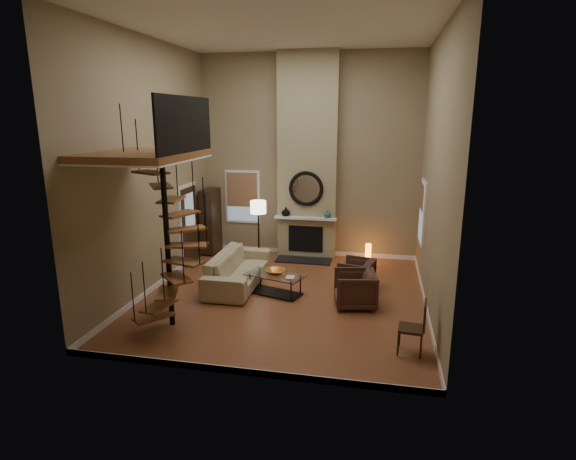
% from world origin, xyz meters
% --- Properties ---
extents(ground, '(6.00, 6.50, 0.01)m').
position_xyz_m(ground, '(0.00, 0.00, -0.01)').
color(ground, '#A15B33').
rests_on(ground, ground).
extents(back_wall, '(6.00, 0.02, 5.50)m').
position_xyz_m(back_wall, '(0.00, 3.25, 2.75)').
color(back_wall, '#91805D').
rests_on(back_wall, ground).
extents(front_wall, '(6.00, 0.02, 5.50)m').
position_xyz_m(front_wall, '(0.00, -3.25, 2.75)').
color(front_wall, '#91805D').
rests_on(front_wall, ground).
extents(left_wall, '(0.02, 6.50, 5.50)m').
position_xyz_m(left_wall, '(-3.00, 0.00, 2.75)').
color(left_wall, '#91805D').
rests_on(left_wall, ground).
extents(right_wall, '(0.02, 6.50, 5.50)m').
position_xyz_m(right_wall, '(3.00, 0.00, 2.75)').
color(right_wall, '#91805D').
rests_on(right_wall, ground).
extents(ceiling, '(6.00, 6.50, 0.01)m').
position_xyz_m(ceiling, '(0.00, 0.00, 5.50)').
color(ceiling, silver).
rests_on(ceiling, back_wall).
extents(baseboard_back, '(6.00, 0.02, 0.12)m').
position_xyz_m(baseboard_back, '(0.00, 3.24, 0.06)').
color(baseboard_back, white).
rests_on(baseboard_back, ground).
extents(baseboard_front, '(6.00, 0.02, 0.12)m').
position_xyz_m(baseboard_front, '(0.00, -3.24, 0.06)').
color(baseboard_front, white).
rests_on(baseboard_front, ground).
extents(baseboard_left, '(0.02, 6.50, 0.12)m').
position_xyz_m(baseboard_left, '(-2.99, 0.00, 0.06)').
color(baseboard_left, white).
rests_on(baseboard_left, ground).
extents(baseboard_right, '(0.02, 6.50, 0.12)m').
position_xyz_m(baseboard_right, '(2.99, 0.00, 0.06)').
color(baseboard_right, white).
rests_on(baseboard_right, ground).
extents(chimney_breast, '(1.60, 0.38, 5.50)m').
position_xyz_m(chimney_breast, '(0.00, 3.06, 2.75)').
color(chimney_breast, '#978B62').
rests_on(chimney_breast, ground).
extents(hearth, '(1.50, 0.60, 0.04)m').
position_xyz_m(hearth, '(0.00, 2.57, 0.02)').
color(hearth, black).
rests_on(hearth, ground).
extents(firebox, '(0.95, 0.02, 0.72)m').
position_xyz_m(firebox, '(0.00, 2.86, 0.55)').
color(firebox, black).
rests_on(firebox, chimney_breast).
extents(mantel, '(1.70, 0.18, 0.06)m').
position_xyz_m(mantel, '(0.00, 2.78, 1.15)').
color(mantel, white).
rests_on(mantel, chimney_breast).
extents(mirror_frame, '(0.94, 0.10, 0.94)m').
position_xyz_m(mirror_frame, '(0.00, 2.84, 1.95)').
color(mirror_frame, black).
rests_on(mirror_frame, chimney_breast).
extents(mirror_disc, '(0.80, 0.01, 0.80)m').
position_xyz_m(mirror_disc, '(0.00, 2.85, 1.95)').
color(mirror_disc, white).
rests_on(mirror_disc, chimney_breast).
extents(vase_left, '(0.24, 0.24, 0.25)m').
position_xyz_m(vase_left, '(-0.55, 2.82, 1.30)').
color(vase_left, black).
rests_on(vase_left, mantel).
extents(vase_right, '(0.20, 0.20, 0.21)m').
position_xyz_m(vase_right, '(0.60, 2.82, 1.28)').
color(vase_right, '#1A555D').
rests_on(vase_right, mantel).
extents(window_back, '(1.02, 0.06, 1.52)m').
position_xyz_m(window_back, '(-1.90, 3.22, 1.62)').
color(window_back, white).
rests_on(window_back, back_wall).
extents(window_right, '(0.06, 1.02, 1.52)m').
position_xyz_m(window_right, '(2.97, 2.00, 1.63)').
color(window_right, white).
rests_on(window_right, right_wall).
extents(entry_door, '(0.10, 1.05, 2.16)m').
position_xyz_m(entry_door, '(-2.95, 1.80, 1.05)').
color(entry_door, white).
rests_on(entry_door, ground).
extents(loft, '(1.70, 2.20, 1.09)m').
position_xyz_m(loft, '(-2.04, -1.80, 3.24)').
color(loft, brown).
rests_on(loft, left_wall).
extents(spiral_stair, '(1.47, 1.47, 4.06)m').
position_xyz_m(spiral_stair, '(-1.78, -1.79, 1.78)').
color(spiral_stair, black).
rests_on(spiral_stair, ground).
extents(hutch, '(0.38, 0.81, 1.80)m').
position_xyz_m(hutch, '(-2.74, 2.83, 0.95)').
color(hutch, '#311E10').
rests_on(hutch, ground).
extents(sofa, '(1.02, 2.54, 0.74)m').
position_xyz_m(sofa, '(-1.21, 0.50, 0.40)').
color(sofa, tan).
rests_on(sofa, ground).
extents(armchair_near, '(0.89, 0.88, 0.68)m').
position_xyz_m(armchair_near, '(1.58, 0.76, 0.35)').
color(armchair_near, '#452A20').
rests_on(armchair_near, ground).
extents(armchair_far, '(0.97, 0.95, 0.77)m').
position_xyz_m(armchair_far, '(1.62, -0.20, 0.35)').
color(armchair_far, '#452A20').
rests_on(armchair_far, ground).
extents(coffee_table, '(1.40, 0.98, 0.47)m').
position_xyz_m(coffee_table, '(-0.23, 0.09, 0.28)').
color(coffee_table, silver).
rests_on(coffee_table, ground).
extents(bowl, '(0.43, 0.43, 0.11)m').
position_xyz_m(bowl, '(-0.23, 0.14, 0.50)').
color(bowl, orange).
rests_on(bowl, coffee_table).
extents(book, '(0.19, 0.25, 0.02)m').
position_xyz_m(book, '(0.12, -0.06, 0.46)').
color(book, gray).
rests_on(book, coffee_table).
extents(floor_lamp, '(0.41, 0.41, 1.71)m').
position_xyz_m(floor_lamp, '(-1.13, 2.07, 1.41)').
color(floor_lamp, black).
rests_on(floor_lamp, ground).
extents(accent_lamp, '(0.15, 0.15, 0.55)m').
position_xyz_m(accent_lamp, '(1.72, 2.75, 0.25)').
color(accent_lamp, orange).
rests_on(accent_lamp, ground).
extents(side_chair, '(0.46, 0.43, 0.91)m').
position_xyz_m(side_chair, '(2.65, -2.04, 0.53)').
color(side_chair, '#311E10').
rests_on(side_chair, ground).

